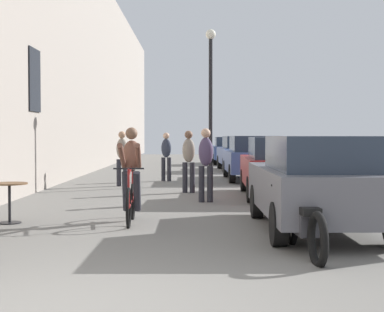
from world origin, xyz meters
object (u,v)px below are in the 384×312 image
pedestrian_mid (190,158)px  parked_motorcycle (304,223)px  pedestrian_near (207,161)px  parked_car_nearest (319,182)px  cyclist_on_bicycle (132,177)px  pedestrian_furthest (167,154)px  parked_car_fifth (230,150)px  street_lamp (212,86)px  pedestrian_far (123,155)px  parked_car_third (254,157)px  parked_car_fourth (242,153)px  parked_car_second (281,166)px  cafe_table_far (11,194)px

pedestrian_mid → parked_motorcycle: 8.49m
pedestrian_near → parked_car_nearest: 4.58m
cyclist_on_bicycle → pedestrian_mid: (1.00, 5.49, 0.15)m
pedestrian_furthest → parked_car_nearest: size_ratio=0.38×
parked_car_fifth → pedestrian_near: bearing=-95.2°
pedestrian_mid → parked_car_nearest: (2.14, -6.52, -0.15)m
street_lamp → parked_car_nearest: street_lamp is taller
pedestrian_mid → cyclist_on_bicycle: bearing=-100.3°
pedestrian_mid → parked_car_fifth: (2.09, 16.32, -0.19)m
pedestrian_mid → street_lamp: 3.44m
pedestrian_far → parked_car_third: bearing=29.5°
parked_car_nearest → parked_car_fourth: parked_car_nearest is taller
pedestrian_mid → parked_car_fifth: pedestrian_mid is taller
cyclist_on_bicycle → pedestrian_near: size_ratio=1.02×
pedestrian_far → parked_car_fifth: pedestrian_far is taller
pedestrian_mid → pedestrian_far: (-2.07, 2.14, -0.00)m
parked_car_second → parked_car_nearest: bearing=-91.9°
parked_car_second → pedestrian_mid: bearing=153.0°
pedestrian_far → pedestrian_furthest: 2.39m
parked_car_nearest → cyclist_on_bicycle: bearing=161.8°
street_lamp → parked_car_fifth: size_ratio=1.17×
parked_car_nearest → pedestrian_far: bearing=115.9°
cafe_table_far → street_lamp: bearing=65.0°
parked_car_nearest → parked_motorcycle: size_ratio=2.03×
street_lamp → parked_car_second: size_ratio=1.13×
pedestrian_near → pedestrian_furthest: (-1.21, 6.45, -0.04)m
pedestrian_near → pedestrian_mid: (-0.42, 2.29, -0.02)m
pedestrian_near → street_lamp: (0.26, 4.88, 2.13)m
cyclist_on_bicycle → pedestrian_far: 7.71m
cyclist_on_bicycle → parked_car_second: (3.32, 4.31, -0.02)m
cafe_table_far → cyclist_on_bicycle: size_ratio=0.41×
parked_car_second → cafe_table_far: bearing=-140.8°
cyclist_on_bicycle → parked_motorcycle: (2.57, -2.83, -0.41)m
pedestrian_furthest → parked_car_third: pedestrian_furthest is taller
street_lamp → pedestrian_mid: bearing=-104.7°
pedestrian_near → parked_car_fourth: 12.81m
pedestrian_mid → pedestrian_furthest: bearing=100.8°
pedestrian_far → pedestrian_furthest: pedestrian_far is taller
parked_car_fourth → parked_car_fifth: (-0.17, 5.94, -0.03)m
pedestrian_mid → parked_car_nearest: 6.87m
pedestrian_furthest → parked_car_fourth: pedestrian_furthest is taller
pedestrian_mid → pedestrian_far: bearing=134.1°
pedestrian_near → parked_motorcycle: bearing=-79.2°
parked_car_fourth → parked_car_third: bearing=-90.6°
parked_car_second → pedestrian_near: bearing=-149.7°
cafe_table_far → parked_motorcycle: parked_motorcycle is taller
pedestrian_furthest → street_lamp: street_lamp is taller
parked_car_second → parked_car_third: size_ratio=0.99×
pedestrian_furthest → parked_car_second: 6.18m
parked_car_nearest → parked_car_second: 5.35m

